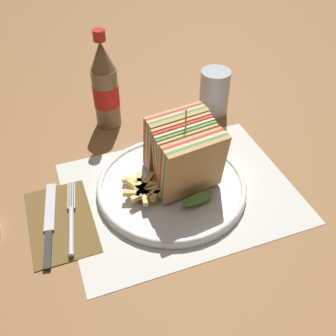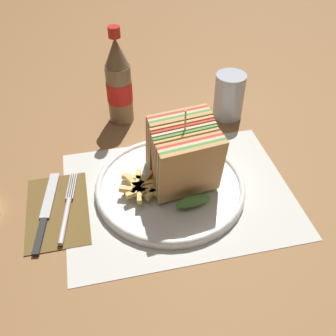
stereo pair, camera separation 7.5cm
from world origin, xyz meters
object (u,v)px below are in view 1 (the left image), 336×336
object	(u,v)px
fork	(71,223)
knife	(49,223)
glass_near	(214,95)
coke_bottle_near	(105,87)
club_sandwich	(183,154)
plate_main	(172,186)

from	to	relation	value
fork	knife	world-z (taller)	fork
knife	glass_near	distance (m)	0.49
knife	coke_bottle_near	size ratio (longest dim) A/B	0.87
club_sandwich	coke_bottle_near	distance (m)	0.27
coke_bottle_near	knife	bearing A→B (deg)	-123.04
club_sandwich	coke_bottle_near	size ratio (longest dim) A/B	0.76
club_sandwich	knife	world-z (taller)	club_sandwich
plate_main	knife	bearing A→B (deg)	-177.63
plate_main	club_sandwich	bearing A→B (deg)	13.65
glass_near	club_sandwich	bearing A→B (deg)	-127.82
club_sandwich	fork	distance (m)	0.24
plate_main	club_sandwich	distance (m)	0.07
club_sandwich	glass_near	size ratio (longest dim) A/B	1.58
plate_main	fork	distance (m)	0.20
knife	glass_near	bearing A→B (deg)	38.14
fork	coke_bottle_near	xyz separation A→B (m)	(0.14, 0.28, 0.09)
coke_bottle_near	glass_near	distance (m)	0.26
fork	plate_main	bearing A→B (deg)	16.73
coke_bottle_near	club_sandwich	bearing A→B (deg)	-71.56
coke_bottle_near	glass_near	world-z (taller)	coke_bottle_near
fork	coke_bottle_near	bearing A→B (deg)	73.79
club_sandwich	coke_bottle_near	bearing A→B (deg)	108.44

